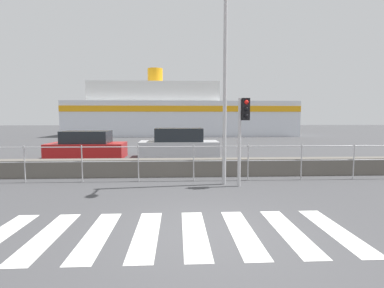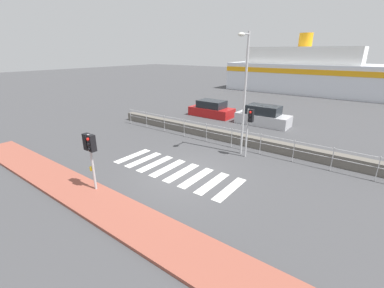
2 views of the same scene
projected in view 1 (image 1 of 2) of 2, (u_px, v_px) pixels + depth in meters
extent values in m
plane|color=#424244|center=(207.00, 233.00, 5.62)|extent=(160.00, 160.00, 0.00)
cube|color=silver|center=(47.00, 236.00, 5.47)|extent=(0.45, 2.40, 0.01)
cube|color=silver|center=(97.00, 235.00, 5.52)|extent=(0.45, 2.40, 0.01)
cube|color=silver|center=(146.00, 234.00, 5.56)|extent=(0.45, 2.40, 0.01)
cube|color=silver|center=(195.00, 233.00, 5.60)|extent=(0.45, 2.40, 0.01)
cube|color=silver|center=(242.00, 232.00, 5.65)|extent=(0.45, 2.40, 0.01)
cube|color=silver|center=(289.00, 231.00, 5.69)|extent=(0.45, 2.40, 0.01)
cube|color=silver|center=(335.00, 230.00, 5.74)|extent=(0.45, 2.40, 0.01)
cube|color=#605B54|center=(192.00, 167.00, 11.09)|extent=(20.82, 0.55, 0.64)
cylinder|color=#B2B2B5|center=(194.00, 147.00, 10.14)|extent=(18.74, 0.03, 0.03)
cylinder|color=#B2B2B5|center=(194.00, 161.00, 10.19)|extent=(18.74, 0.03, 0.03)
cylinder|color=#B2B2B5|center=(25.00, 164.00, 9.92)|extent=(0.04, 0.04, 1.24)
cylinder|color=#B2B2B5|center=(82.00, 164.00, 10.01)|extent=(0.04, 0.04, 1.24)
cylinder|color=#B2B2B5|center=(138.00, 163.00, 10.10)|extent=(0.04, 0.04, 1.24)
cylinder|color=#B2B2B5|center=(194.00, 163.00, 10.19)|extent=(0.04, 0.04, 1.24)
cylinder|color=#B2B2B5|center=(248.00, 162.00, 10.29)|extent=(0.04, 0.04, 1.24)
cylinder|color=#B2B2B5|center=(301.00, 162.00, 10.38)|extent=(0.04, 0.04, 1.24)
cylinder|color=#B2B2B5|center=(354.00, 162.00, 10.47)|extent=(0.04, 0.04, 1.24)
cylinder|color=#B2B2B5|center=(239.00, 143.00, 9.31)|extent=(0.10, 0.10, 2.76)
cube|color=black|center=(245.00, 109.00, 9.23)|extent=(0.24, 0.24, 0.68)
sphere|color=red|center=(246.00, 102.00, 9.07)|extent=(0.13, 0.13, 0.13)
sphere|color=black|center=(246.00, 109.00, 9.09)|extent=(0.13, 0.13, 0.13)
sphere|color=black|center=(246.00, 116.00, 9.11)|extent=(0.13, 0.13, 0.13)
cylinder|color=#B2B2B5|center=(225.00, 81.00, 9.42)|extent=(0.12, 0.12, 6.62)
cube|color=silver|center=(182.00, 119.00, 36.58)|extent=(26.46, 7.67, 4.01)
cube|color=white|center=(155.00, 93.00, 36.15)|extent=(14.82, 6.14, 2.20)
cube|color=orange|center=(182.00, 109.00, 32.64)|extent=(26.46, 0.08, 0.64)
cylinder|color=orange|center=(155.00, 76.00, 35.97)|extent=(1.80, 1.80, 1.80)
cube|color=#B21919|center=(87.00, 150.00, 16.09)|extent=(4.00, 1.87, 0.80)
cube|color=#1E2328|center=(87.00, 137.00, 16.02)|extent=(2.40, 1.64, 0.65)
cube|color=#BCBCC1|center=(179.00, 149.00, 16.33)|extent=(4.25, 1.76, 0.87)
cube|color=#1E2328|center=(179.00, 135.00, 16.26)|extent=(2.55, 1.55, 0.71)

